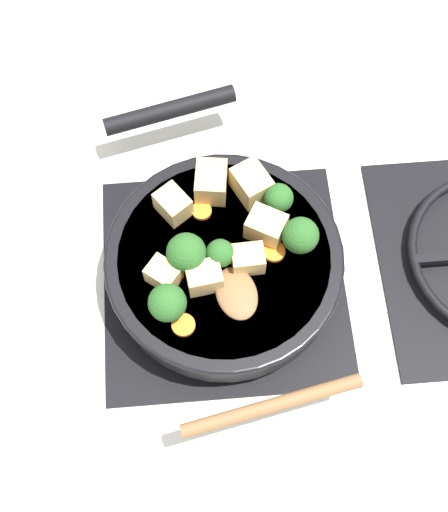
{
  "coord_description": "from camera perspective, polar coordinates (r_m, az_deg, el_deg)",
  "views": [
    {
      "loc": [
        0.35,
        -0.03,
        0.86
      ],
      "look_at": [
        0.0,
        0.0,
        0.08
      ],
      "focal_mm": 50.0,
      "sensor_mm": 36.0,
      "label": 1
    }
  ],
  "objects": [
    {
      "name": "skillet_pan",
      "position": [
        0.88,
        -0.06,
        -0.43
      ],
      "size": [
        0.4,
        0.29,
        0.05
      ],
      "color": "black",
      "rests_on": "front_burner_grate"
    },
    {
      "name": "tofu_cube_east_chunk",
      "position": [
        0.84,
        1.93,
        -0.25
      ],
      "size": [
        0.03,
        0.04,
        0.03
      ],
      "primitive_type": "cube",
      "rotation": [
        0.0,
        0.0,
        4.75
      ],
      "color": "#DBB770",
      "rests_on": "skillet_pan"
    },
    {
      "name": "ground_plane",
      "position": [
        0.93,
        -0.0,
        -1.98
      ],
      "size": [
        2.4,
        2.4,
        0.0
      ],
      "primitive_type": "plane",
      "color": "silver"
    },
    {
      "name": "tofu_cube_near_handle",
      "position": [
        0.85,
        3.37,
        2.38
      ],
      "size": [
        0.05,
        0.06,
        0.03
      ],
      "primitive_type": "cube",
      "rotation": [
        0.0,
        0.0,
        4.19
      ],
      "color": "#DBB770",
      "rests_on": "skillet_pan"
    },
    {
      "name": "wooden_spoon",
      "position": [
        0.81,
        2.49,
        -7.63
      ],
      "size": [
        0.2,
        0.2,
        0.02
      ],
      "color": "brown",
      "rests_on": "skillet_pan"
    },
    {
      "name": "tofu_cube_front_piece",
      "position": [
        0.87,
        -4.11,
        4.14
      ],
      "size": [
        0.05,
        0.05,
        0.03
      ],
      "primitive_type": "cube",
      "rotation": [
        0.0,
        0.0,
        0.63
      ],
      "color": "#DBB770",
      "rests_on": "skillet_pan"
    },
    {
      "name": "front_burner_grate",
      "position": [
        0.92,
        -0.0,
        -1.7
      ],
      "size": [
        0.31,
        0.31,
        0.03
      ],
      "color": "black",
      "rests_on": "ground_plane"
    },
    {
      "name": "carrot_slice_orange_thin",
      "position": [
        0.85,
        4.05,
        0.1
      ],
      "size": [
        0.03,
        0.03,
        0.01
      ],
      "primitive_type": "cylinder",
      "color": "orange",
      "rests_on": "skillet_pan"
    },
    {
      "name": "broccoli_floret_near_spoon",
      "position": [
        0.8,
        -4.55,
        -3.76
      ],
      "size": [
        0.04,
        0.04,
        0.05
      ],
      "color": "#709956",
      "rests_on": "skillet_pan"
    },
    {
      "name": "broccoli_floret_east_rim",
      "position": [
        0.86,
        4.39,
        4.62
      ],
      "size": [
        0.04,
        0.04,
        0.04
      ],
      "color": "#709956",
      "rests_on": "skillet_pan"
    },
    {
      "name": "tofu_cube_center_large",
      "position": [
        0.88,
        -1.04,
        5.93
      ],
      "size": [
        0.05,
        0.04,
        0.04
      ],
      "primitive_type": "cube",
      "rotation": [
        0.0,
        0.0,
        3.0
      ],
      "color": "#DBB770",
      "rests_on": "skillet_pan"
    },
    {
      "name": "tofu_cube_back_piece",
      "position": [
        0.88,
        2.21,
        5.8
      ],
      "size": [
        0.06,
        0.05,
        0.04
      ],
      "primitive_type": "cube",
      "rotation": [
        0.0,
        0.0,
        3.61
      ],
      "color": "#DBB770",
      "rests_on": "skillet_pan"
    },
    {
      "name": "tofu_cube_west_chunk",
      "position": [
        0.83,
        -4.87,
        -1.48
      ],
      "size": [
        0.05,
        0.05,
        0.03
      ],
      "primitive_type": "cube",
      "rotation": [
        0.0,
        0.0,
        0.91
      ],
      "color": "#DBB770",
      "rests_on": "skillet_pan"
    },
    {
      "name": "broccoli_floret_west_rim",
      "position": [
        0.83,
        -3.04,
        0.25
      ],
      "size": [
        0.05,
        0.05,
        0.05
      ],
      "color": "#709956",
      "rests_on": "skillet_pan"
    },
    {
      "name": "carrot_slice_near_center",
      "position": [
        0.88,
        -1.8,
        3.62
      ],
      "size": [
        0.02,
        0.02,
        0.01
      ],
      "primitive_type": "cylinder",
      "color": "orange",
      "rests_on": "skillet_pan"
    },
    {
      "name": "broccoli_floret_north_edge",
      "position": [
        0.83,
        -0.31,
        0.19
      ],
      "size": [
        0.03,
        0.03,
        0.04
      ],
      "color": "#709956",
      "rests_on": "skillet_pan"
    },
    {
      "name": "carrot_slice_edge_slice",
      "position": [
        0.82,
        -3.27,
        -5.54
      ],
      "size": [
        0.03,
        0.03,
        0.01
      ],
      "primitive_type": "cylinder",
      "color": "orange",
      "rests_on": "skillet_pan"
    },
    {
      "name": "broccoli_floret_center_top",
      "position": [
        0.84,
        6.14,
        1.63
      ],
      "size": [
        0.04,
        0.04,
        0.05
      ],
      "color": "#709956",
      "rests_on": "skillet_pan"
    },
    {
      "name": "tofu_cube_mid_small",
      "position": [
        0.83,
        -1.6,
        -1.7
      ],
      "size": [
        0.04,
        0.04,
        0.03
      ],
      "primitive_type": "cube",
      "rotation": [
        0.0,
        0.0,
        1.71
      ],
      "color": "#DBB770",
      "rests_on": "skillet_pan"
    }
  ]
}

